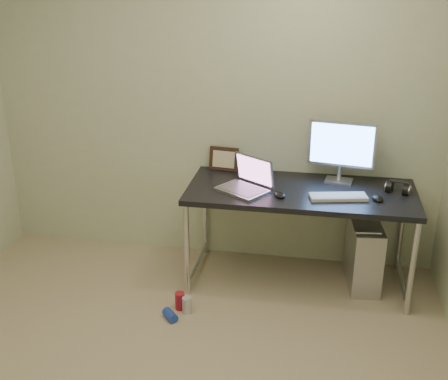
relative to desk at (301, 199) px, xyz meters
The scene contains 16 objects.
wall_back 0.98m from the desk, 153.35° to the left, with size 3.50×0.02×2.50m, color beige.
desk is the anchor object (origin of this frame).
tower_computer 0.64m from the desk, ahead, with size 0.26×0.50×0.53m.
cable_a 0.60m from the desk, 35.24° to the left, with size 0.01×0.01×0.70m, color black.
cable_b 0.67m from the desk, 28.69° to the left, with size 0.01×0.01×0.72m, color black.
can_red 1.12m from the desk, 145.87° to the right, with size 0.07×0.07×0.13m, color #B01C2B.
can_white 1.11m from the desk, 141.77° to the right, with size 0.07×0.07×0.12m, color silver.
can_blue 1.23m from the desk, 140.82° to the right, with size 0.06×0.06×0.12m, color #2140BB.
laptop 0.41m from the desk, behind, with size 0.43×0.42×0.23m.
monitor 0.48m from the desk, 38.34° to the left, with size 0.49×0.17×0.46m.
keyboard 0.30m from the desk, 24.75° to the right, with size 0.39×0.13×0.02m, color silver.
mouse_right 0.54m from the desk, 10.76° to the right, with size 0.07×0.12×0.04m, color black.
mouse_left 0.23m from the desk, 132.14° to the right, with size 0.07×0.12×0.04m, color black.
headphones 0.69m from the desk, ahead, with size 0.19×0.10×0.11m.
picture_frame 0.71m from the desk, 153.77° to the left, with size 0.23×0.03×0.18m, color black.
webcam 0.48m from the desk, 138.84° to the left, with size 0.05×0.04×0.11m.
Camera 1 is at (0.82, -2.37, 2.26)m, focal length 45.00 mm.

